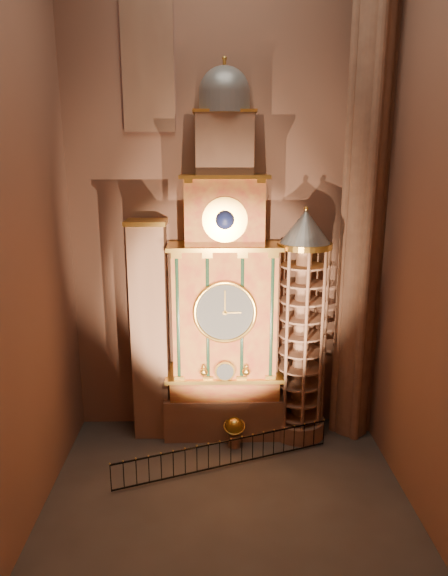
{
  "coord_description": "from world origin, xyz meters",
  "views": [
    {
      "loc": [
        -0.52,
        -17.33,
        12.86
      ],
      "look_at": [
        -0.06,
        3.0,
        7.64
      ],
      "focal_mm": 32.0,
      "sensor_mm": 36.0,
      "label": 1
    }
  ],
  "objects_px": {
    "celestial_globe": "(234,429)",
    "iron_railing": "(225,454)",
    "portrait_tower": "(150,330)",
    "stair_turret": "(301,329)",
    "astronomical_clock": "(224,298)"
  },
  "relations": [
    {
      "from": "stair_turret",
      "to": "celestial_globe",
      "type": "height_order",
      "value": "stair_turret"
    },
    {
      "from": "astronomical_clock",
      "to": "portrait_tower",
      "type": "distance_m",
      "value": 3.73
    },
    {
      "from": "portrait_tower",
      "to": "stair_turret",
      "type": "xyz_separation_m",
      "value": [
        6.9,
        -0.28,
        0.12
      ]
    },
    {
      "from": "portrait_tower",
      "to": "celestial_globe",
      "type": "distance_m",
      "value": 5.91
    },
    {
      "from": "portrait_tower",
      "to": "stair_turret",
      "type": "bearing_deg",
      "value": -2.33
    },
    {
      "from": "portrait_tower",
      "to": "stair_turret",
      "type": "relative_size",
      "value": 0.94
    },
    {
      "from": "iron_railing",
      "to": "portrait_tower",
      "type": "bearing_deg",
      "value": 138.04
    },
    {
      "from": "astronomical_clock",
      "to": "stair_turret",
      "type": "height_order",
      "value": "astronomical_clock"
    },
    {
      "from": "celestial_globe",
      "to": "iron_railing",
      "type": "xyz_separation_m",
      "value": [
        -0.45,
        -1.65,
        -0.2
      ]
    },
    {
      "from": "stair_turret",
      "to": "celestial_globe",
      "type": "xyz_separation_m",
      "value": [
        -3.08,
        -1.1,
        -4.41
      ]
    },
    {
      "from": "iron_railing",
      "to": "celestial_globe",
      "type": "bearing_deg",
      "value": 74.84
    },
    {
      "from": "portrait_tower",
      "to": "stair_turret",
      "type": "height_order",
      "value": "stair_turret"
    },
    {
      "from": "celestial_globe",
      "to": "iron_railing",
      "type": "bearing_deg",
      "value": -105.16
    },
    {
      "from": "stair_turret",
      "to": "celestial_globe",
      "type": "relative_size",
      "value": 7.56
    },
    {
      "from": "celestial_globe",
      "to": "iron_railing",
      "type": "height_order",
      "value": "celestial_globe"
    }
  ]
}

